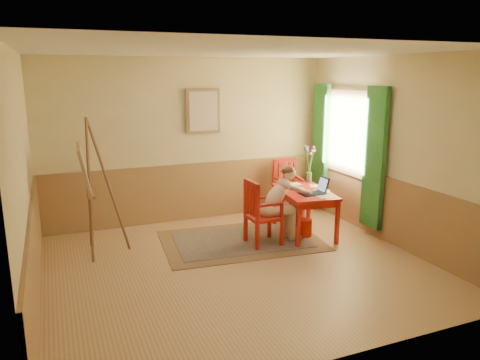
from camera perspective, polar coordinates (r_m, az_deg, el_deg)
name	(u,v)px	position (r m, az deg, el deg)	size (l,w,h in m)	color
room	(238,164)	(5.88, -0.21, 1.98)	(5.04, 4.54, 2.84)	tan
wainscot	(218,214)	(6.83, -2.74, -4.24)	(5.00, 4.50, 1.00)	#9D7549
window	(346,145)	(8.01, 12.99, 4.24)	(0.12, 2.01, 2.20)	white
wall_portrait	(203,111)	(7.96, -4.59, 8.50)	(0.60, 0.05, 0.76)	#8F6F4A
rug	(241,240)	(7.18, 0.17, -7.50)	(2.54, 1.82, 0.02)	#8C7251
table	(305,196)	(7.37, 8.00, -1.99)	(0.88, 1.29, 0.72)	red
chair_left	(261,213)	(6.88, 2.57, -4.10)	(0.48, 0.46, 1.00)	red
chair_back	(288,188)	(8.40, 5.91, -0.94)	(0.48, 0.50, 1.01)	red
figure	(280,200)	(7.01, 5.00, -2.54)	(0.88, 0.38, 1.18)	beige
laptop	(315,190)	(7.18, 9.32, -1.28)	(0.42, 0.25, 0.25)	#1E2338
papers	(314,189)	(7.45, 9.19, -1.14)	(0.61, 1.08, 0.00)	white
vase	(309,165)	(7.91, 8.55, 1.83)	(0.29, 0.30, 0.63)	#3F724C
wastebasket	(304,228)	(7.40, 7.88, -5.89)	(0.26, 0.26, 0.28)	red
easel	(87,175)	(6.70, -18.38, 0.62)	(0.67, 0.87, 1.97)	brown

